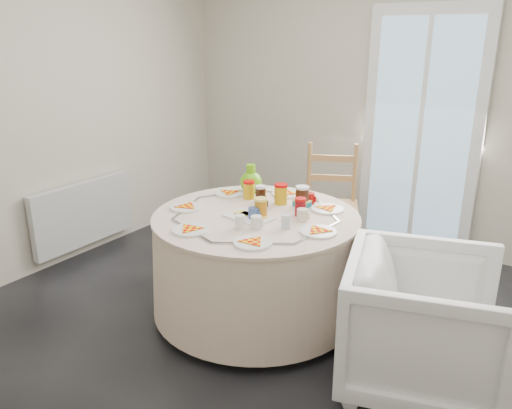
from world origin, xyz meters
The scene contains 14 objects.
floor centered at (0.00, 0.00, 0.00)m, with size 4.00×4.00×0.00m, color black.
wall_back centered at (0.00, 2.00, 1.30)m, with size 4.00×0.02×2.60m, color #BCB5A3.
wall_left centered at (-2.00, 0.00, 1.30)m, with size 0.02×4.00×2.60m, color #BCB5A3.
glass_door centered at (0.40, 1.95, 1.05)m, with size 1.00×0.08×2.10m, color silver.
radiator centered at (-1.94, 0.20, 0.38)m, with size 0.07×1.00×0.55m, color silver.
table centered at (-0.14, 0.19, 0.38)m, with size 1.40×1.40×0.71m, color beige.
wooden_chair centered at (-0.09, 1.24, 0.47)m, with size 0.45×0.43×1.00m, color #A46749, non-canonical shape.
armchair centered at (1.03, 0.06, 0.39)m, with size 0.81×0.76×0.84m, color white.
place_settings centered at (-0.14, 0.19, 0.77)m, with size 1.20×1.20×0.02m, color silver, non-canonical shape.
jar_cluster centered at (-0.14, 0.40, 0.82)m, with size 0.55×0.28×0.16m, color #A48022, non-canonical shape.
butter_tub centered at (0.03, 0.51, 0.79)m, with size 0.11×0.08×0.04m, color #11768A.
green_pitcher centered at (-0.44, 0.58, 0.87)m, with size 0.16×0.16×0.21m, color #59B00D, non-canonical shape.
cheese_platter centered at (-0.15, 0.11, 0.77)m, with size 0.31×0.20×0.04m, color silver, non-canonical shape.
mugs_glasses centered at (-0.01, 0.21, 0.81)m, with size 0.52×0.52×0.10m, color #A0A0A0, non-canonical shape.
Camera 1 is at (1.55, -2.38, 1.84)m, focal length 35.00 mm.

